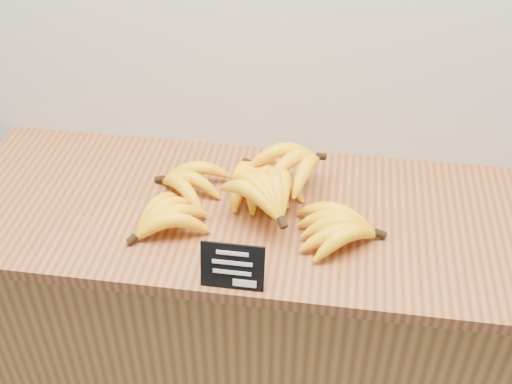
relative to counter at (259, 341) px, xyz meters
name	(u,v)px	position (x,y,z in m)	size (l,w,h in m)	color
counter	(259,341)	(0.00, 0.00, 0.00)	(1.45, 0.50, 0.90)	#9E6A33
counter_top	(259,214)	(0.00, 0.00, 0.47)	(1.43, 0.54, 0.03)	#94562D
chalkboard_sign	(232,267)	(-0.02, -0.24, 0.53)	(0.13, 0.01, 0.10)	black
banana_pile	(256,193)	(-0.01, 0.00, 0.53)	(0.59, 0.36, 0.12)	yellow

